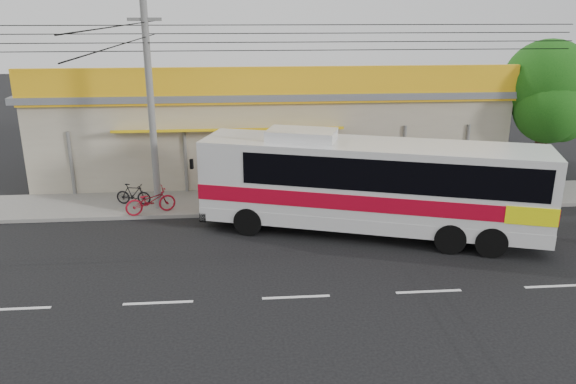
% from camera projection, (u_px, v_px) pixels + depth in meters
% --- Properties ---
extents(ground, '(120.00, 120.00, 0.00)m').
position_uv_depth(ground, '(289.00, 261.00, 18.85)').
color(ground, black).
rests_on(ground, ground).
extents(sidewalk, '(30.00, 3.20, 0.15)m').
position_uv_depth(sidewalk, '(277.00, 201.00, 24.51)').
color(sidewalk, slate).
rests_on(sidewalk, ground).
extents(lane_markings, '(50.00, 0.12, 0.01)m').
position_uv_depth(lane_markings, '(296.00, 297.00, 16.49)').
color(lane_markings, silver).
rests_on(lane_markings, ground).
extents(storefront_building, '(22.60, 9.20, 5.70)m').
position_uv_depth(storefront_building, '(269.00, 126.00, 29.06)').
color(storefront_building, '#A9A088').
rests_on(storefront_building, ground).
extents(coach_bus, '(12.69, 6.37, 3.85)m').
position_uv_depth(coach_bus, '(376.00, 181.00, 20.52)').
color(coach_bus, silver).
rests_on(coach_bus, ground).
extents(motorbike_red, '(2.15, 1.42, 1.07)m').
position_uv_depth(motorbike_red, '(150.00, 201.00, 22.67)').
color(motorbike_red, maroon).
rests_on(motorbike_red, sidewalk).
extents(motorbike_dark, '(1.57, 0.75, 0.91)m').
position_uv_depth(motorbike_dark, '(133.00, 194.00, 23.73)').
color(motorbike_dark, black).
rests_on(motorbike_dark, sidewalk).
extents(utility_pole, '(34.00, 14.00, 8.55)m').
position_uv_depth(utility_pole, '(146.00, 37.00, 21.37)').
color(utility_pole, '#60605E').
rests_on(utility_pole, ground).
extents(tree_near, '(3.24, 3.24, 5.37)m').
position_uv_depth(tree_near, '(552.00, 111.00, 25.67)').
color(tree_near, '#362315').
rests_on(tree_near, ground).
extents(tree_far, '(4.10, 4.10, 6.80)m').
position_uv_depth(tree_far, '(551.00, 87.00, 26.07)').
color(tree_far, '#362315').
rests_on(tree_far, ground).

